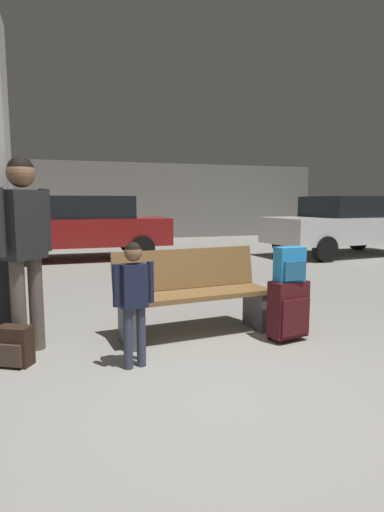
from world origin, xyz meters
name	(u,v)px	position (x,y,z in m)	size (l,w,h in m)	color
ground_plane	(131,291)	(0.00, 4.00, -0.05)	(18.00, 18.00, 0.10)	gray
garage_back_wall	(89,201)	(0.00, 12.86, 1.40)	(18.00, 0.12, 2.80)	slate
bench	(192,293)	(0.22, 1.44, 0.44)	(1.64, 0.68, 0.89)	brown
suitcase	(289,309)	(1.07, 0.96, 0.32)	(0.41, 0.29, 0.60)	#471419
backpack_bright	(290,265)	(1.07, 0.96, 0.77)	(0.29, 0.20, 0.34)	#268CD8
child	(134,291)	(-0.51, 0.76, 0.65)	(0.35, 0.20, 1.06)	#33384C
adult	(24,234)	(-1.38, 1.41, 1.10)	(0.46, 0.46, 1.78)	brown
backpack_dark_floor	(14,347)	(-1.48, 1.10, 0.17)	(0.32, 0.29, 0.34)	black
parked_car_side	(346,224)	(5.98, 6.42, 0.81)	(4.25, 2.11, 1.51)	silver
parked_car_far	(83,226)	(-0.51, 7.72, 0.81)	(4.11, 1.82, 1.51)	maroon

